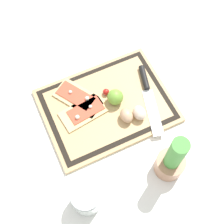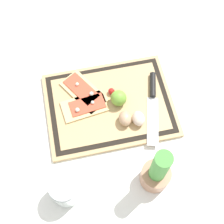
# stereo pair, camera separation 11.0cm
# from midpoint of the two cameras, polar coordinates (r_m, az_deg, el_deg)

# --- Properties ---
(ground_plane) EXTENTS (6.00, 6.00, 0.00)m
(ground_plane) POSITION_cam_midpoint_polar(r_m,az_deg,el_deg) (1.15, -3.65, 0.72)
(ground_plane) COLOR white
(cutting_board) EXTENTS (0.46, 0.35, 0.02)m
(cutting_board) POSITION_cam_midpoint_polar(r_m,az_deg,el_deg) (1.15, -3.67, 0.92)
(cutting_board) COLOR tan
(cutting_board) RESTS_ON ground_plane
(pizza_slice_near) EXTENTS (0.17, 0.20, 0.02)m
(pizza_slice_near) POSITION_cam_midpoint_polar(r_m,az_deg,el_deg) (1.16, -8.94, 2.38)
(pizza_slice_near) COLOR #DBBC7F
(pizza_slice_near) RESTS_ON cutting_board
(pizza_slice_far) EXTENTS (0.17, 0.11, 0.02)m
(pizza_slice_far) POSITION_cam_midpoint_polar(r_m,az_deg,el_deg) (1.13, -8.02, -0.27)
(pizza_slice_far) COLOR #DBBC7F
(pizza_slice_far) RESTS_ON cutting_board
(knife) EXTENTS (0.10, 0.28, 0.02)m
(knife) POSITION_cam_midpoint_polar(r_m,az_deg,el_deg) (1.16, 3.70, 4.09)
(knife) COLOR silver
(knife) RESTS_ON cutting_board
(egg_brown) EXTENTS (0.04, 0.06, 0.04)m
(egg_brown) POSITION_cam_midpoint_polar(r_m,az_deg,el_deg) (1.09, -0.21, -0.95)
(egg_brown) COLOR tan
(egg_brown) RESTS_ON cutting_board
(egg_pink) EXTENTS (0.04, 0.06, 0.04)m
(egg_pink) POSITION_cam_midpoint_polar(r_m,az_deg,el_deg) (1.10, 2.17, -0.45)
(egg_pink) COLOR beige
(egg_pink) RESTS_ON cutting_board
(lime) EXTENTS (0.06, 0.06, 0.06)m
(lime) POSITION_cam_midpoint_polar(r_m,az_deg,el_deg) (1.11, -2.16, 2.34)
(lime) COLOR #70A838
(lime) RESTS_ON cutting_board
(cherry_tomato_red) EXTENTS (0.02, 0.02, 0.02)m
(cherry_tomato_red) POSITION_cam_midpoint_polar(r_m,az_deg,el_deg) (1.15, -3.85, 3.41)
(cherry_tomato_red) COLOR red
(cherry_tomato_red) RESTS_ON cutting_board
(herb_pot) EXTENTS (0.10, 0.10, 0.23)m
(herb_pot) POSITION_cam_midpoint_polar(r_m,az_deg,el_deg) (1.00, 7.77, -9.20)
(herb_pot) COLOR #AD7A5B
(herb_pot) RESTS_ON ground_plane
(sauce_jar) EXTENTS (0.10, 0.10, 0.11)m
(sauce_jar) POSITION_cam_midpoint_polar(r_m,az_deg,el_deg) (1.01, -7.88, -15.74)
(sauce_jar) COLOR silver
(sauce_jar) RESTS_ON ground_plane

